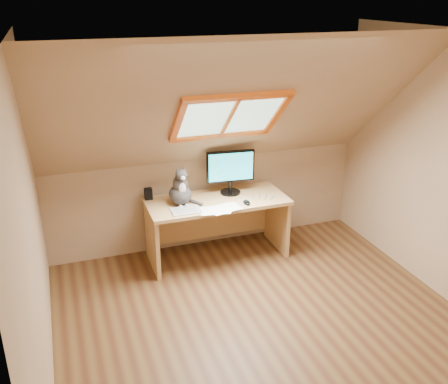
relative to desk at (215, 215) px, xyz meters
name	(u,v)px	position (x,y,z in m)	size (l,w,h in m)	color
ground	(270,331)	(0.01, -1.44, -0.46)	(3.50, 3.50, 0.00)	brown
room_shell	(282,177)	(0.01, -1.54, 0.97)	(3.52, 3.52, 2.41)	tan
desk	(215,215)	(0.00, 0.00, 0.00)	(1.46, 0.64, 0.67)	tan
monitor	(230,169)	(0.19, 0.05, 0.48)	(0.51, 0.22, 0.47)	black
cat	(180,190)	(-0.38, -0.05, 0.36)	(0.24, 0.28, 0.42)	#3D3836
desk_speaker	(148,194)	(-0.67, 0.19, 0.27)	(0.08, 0.08, 0.11)	black
graphics_tablet	(186,211)	(-0.38, -0.24, 0.22)	(0.29, 0.20, 0.01)	#B2B2B7
mouse	(247,202)	(0.25, -0.28, 0.23)	(0.06, 0.11, 0.04)	black
papers	(221,209)	(-0.05, -0.32, 0.21)	(0.35, 0.30, 0.01)	white
cables	(255,199)	(0.38, -0.18, 0.22)	(0.51, 0.26, 0.01)	silver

